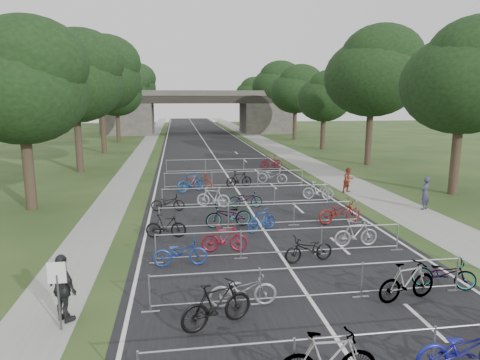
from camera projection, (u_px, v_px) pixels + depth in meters
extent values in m
cube|color=black|center=(205.00, 142.00, 57.54)|extent=(11.00, 140.00, 0.01)
cube|color=gray|center=(263.00, 141.00, 58.70)|extent=(3.00, 140.00, 0.01)
cube|color=gray|center=(148.00, 143.00, 56.46)|extent=(2.00, 140.00, 0.01)
cube|color=silver|center=(205.00, 142.00, 57.54)|extent=(0.12, 140.00, 0.00)
cube|color=#413D3A|center=(128.00, 119.00, 69.99)|extent=(8.00, 8.00, 5.00)
cube|color=#413D3A|center=(266.00, 118.00, 73.31)|extent=(8.00, 8.00, 5.00)
cube|color=black|center=(198.00, 100.00, 71.06)|extent=(30.00, 8.00, 1.20)
cube|color=#413D3A|center=(199.00, 93.00, 67.18)|extent=(30.00, 0.40, 0.90)
cube|color=#413D3A|center=(197.00, 94.00, 74.57)|extent=(30.00, 0.40, 0.90)
cylinder|color=#4C4C51|center=(59.00, 303.00, 10.76)|extent=(0.06, 0.06, 1.50)
cube|color=white|center=(57.00, 273.00, 10.61)|extent=(0.45, 0.04, 0.55)
cylinder|color=#33261C|center=(29.00, 170.00, 22.46)|extent=(0.56, 0.56, 4.20)
ellipsoid|color=black|center=(21.00, 90.00, 21.68)|extent=(6.72, 6.72, 5.51)
sphere|color=black|center=(28.00, 62.00, 21.03)|extent=(5.38, 5.38, 5.38)
sphere|color=black|center=(16.00, 107.00, 22.26)|extent=(4.37, 4.37, 4.37)
cylinder|color=#33261C|center=(455.00, 158.00, 25.97)|extent=(0.56, 0.56, 4.48)
ellipsoid|color=black|center=(462.00, 84.00, 25.14)|extent=(7.17, 7.17, 5.88)
sphere|color=black|center=(480.00, 58.00, 24.48)|extent=(5.73, 5.73, 5.73)
sphere|color=black|center=(448.00, 100.00, 25.73)|extent=(4.66, 4.66, 4.66)
cylinder|color=#33261C|center=(79.00, 142.00, 34.07)|extent=(0.56, 0.56, 4.72)
ellipsoid|color=black|center=(74.00, 83.00, 33.20)|extent=(7.56, 7.56, 6.20)
sphere|color=black|center=(80.00, 62.00, 32.51)|extent=(6.05, 6.05, 6.05)
sphere|color=black|center=(70.00, 95.00, 33.79)|extent=(4.91, 4.91, 4.91)
cylinder|color=#33261C|center=(369.00, 136.00, 37.57)|extent=(0.56, 0.56, 5.11)
ellipsoid|color=black|center=(372.00, 78.00, 36.63)|extent=(8.18, 8.18, 6.70)
sphere|color=black|center=(383.00, 57.00, 35.92)|extent=(6.54, 6.54, 6.54)
sphere|color=black|center=(364.00, 90.00, 37.23)|extent=(5.31, 5.31, 5.31)
cylinder|color=#33261C|center=(103.00, 129.00, 45.68)|extent=(0.56, 0.56, 5.25)
ellipsoid|color=black|center=(100.00, 79.00, 44.71)|extent=(8.40, 8.40, 6.89)
sphere|color=black|center=(104.00, 62.00, 43.99)|extent=(6.72, 6.72, 6.72)
sphere|color=black|center=(97.00, 90.00, 45.32)|extent=(5.46, 5.46, 5.46)
cylinder|color=#33261C|center=(323.00, 133.00, 49.34)|extent=(0.56, 0.56, 3.85)
ellipsoid|color=black|center=(324.00, 99.00, 48.63)|extent=(6.16, 6.16, 5.05)
sphere|color=black|center=(331.00, 88.00, 48.00)|extent=(4.93, 4.93, 4.93)
sphere|color=black|center=(318.00, 106.00, 49.19)|extent=(4.00, 4.00, 4.00)
cylinder|color=#33261C|center=(118.00, 126.00, 57.43)|extent=(0.56, 0.56, 4.20)
ellipsoid|color=black|center=(116.00, 95.00, 56.66)|extent=(6.72, 6.72, 5.51)
sphere|color=black|center=(120.00, 85.00, 56.01)|extent=(5.38, 5.38, 5.38)
sphere|color=black|center=(113.00, 102.00, 57.23)|extent=(4.37, 4.37, 4.37)
cylinder|color=#33261C|center=(295.00, 124.00, 60.94)|extent=(0.56, 0.56, 4.48)
ellipsoid|color=black|center=(295.00, 92.00, 60.12)|extent=(7.17, 7.17, 5.88)
sphere|color=black|center=(301.00, 82.00, 59.45)|extent=(5.73, 5.73, 5.73)
sphere|color=black|center=(291.00, 99.00, 60.70)|extent=(4.66, 4.66, 4.66)
cylinder|color=#33261C|center=(128.00, 120.00, 69.04)|extent=(0.56, 0.56, 4.72)
ellipsoid|color=black|center=(126.00, 91.00, 68.17)|extent=(7.56, 7.56, 6.20)
sphere|color=black|center=(129.00, 81.00, 67.49)|extent=(6.05, 6.05, 6.05)
sphere|color=black|center=(124.00, 97.00, 68.76)|extent=(4.91, 4.91, 4.91)
cylinder|color=#33261C|center=(276.00, 118.00, 72.54)|extent=(0.56, 0.56, 5.11)
ellipsoid|color=black|center=(276.00, 88.00, 71.60)|extent=(8.18, 8.18, 6.70)
sphere|color=black|center=(280.00, 78.00, 70.89)|extent=(6.54, 6.54, 6.54)
sphere|color=black|center=(272.00, 94.00, 72.20)|extent=(5.31, 5.31, 5.31)
cylinder|color=#33261C|center=(134.00, 115.00, 80.65)|extent=(0.56, 0.56, 5.25)
ellipsoid|color=black|center=(133.00, 88.00, 79.68)|extent=(8.40, 8.40, 6.89)
sphere|color=black|center=(136.00, 78.00, 78.96)|extent=(6.72, 6.72, 6.72)
sphere|color=black|center=(131.00, 93.00, 80.29)|extent=(5.46, 5.46, 5.46)
cylinder|color=#33261C|center=(262.00, 118.00, 84.32)|extent=(0.56, 0.56, 3.85)
ellipsoid|color=black|center=(262.00, 99.00, 83.61)|extent=(6.16, 6.16, 5.05)
sphere|color=black|center=(265.00, 92.00, 82.98)|extent=(4.93, 4.93, 4.93)
sphere|color=black|center=(259.00, 103.00, 84.17)|extent=(4.00, 4.00, 4.00)
cylinder|color=#33261C|center=(140.00, 116.00, 92.40)|extent=(0.56, 0.56, 4.20)
ellipsoid|color=black|center=(139.00, 96.00, 91.63)|extent=(6.72, 6.72, 5.51)
sphere|color=black|center=(141.00, 90.00, 90.98)|extent=(5.38, 5.38, 5.38)
sphere|color=black|center=(137.00, 100.00, 92.20)|extent=(4.37, 4.37, 4.37)
cylinder|color=#33261C|center=(251.00, 114.00, 95.92)|extent=(0.56, 0.56, 4.48)
ellipsoid|color=black|center=(251.00, 95.00, 95.09)|extent=(7.17, 7.17, 5.88)
sphere|color=black|center=(254.00, 88.00, 94.42)|extent=(5.73, 5.73, 5.73)
sphere|color=black|center=(249.00, 99.00, 95.67)|extent=(4.66, 4.66, 4.66)
cylinder|color=#A1A4A9|center=(367.00, 334.00, 8.77)|extent=(9.20, 0.04, 0.04)
cylinder|color=#A1A4A9|center=(433.00, 350.00, 9.09)|extent=(0.05, 0.05, 1.10)
cylinder|color=#A1A4A9|center=(312.00, 267.00, 12.27)|extent=(9.20, 0.04, 0.04)
cylinder|color=#A1A4A9|center=(311.00, 295.00, 12.43)|extent=(9.20, 0.04, 0.04)
cylinder|color=#A1A4A9|center=(150.00, 294.00, 11.70)|extent=(0.05, 0.05, 1.10)
cube|color=#A1A4A9|center=(151.00, 312.00, 11.80)|extent=(0.50, 0.08, 0.03)
cylinder|color=#A1A4A9|center=(260.00, 287.00, 12.14)|extent=(0.05, 0.05, 1.10)
cube|color=#A1A4A9|center=(259.00, 304.00, 12.24)|extent=(0.50, 0.08, 0.03)
cylinder|color=#A1A4A9|center=(362.00, 280.00, 12.59)|extent=(0.05, 0.05, 1.10)
cube|color=#A1A4A9|center=(361.00, 297.00, 12.69)|extent=(0.50, 0.08, 0.03)
cylinder|color=#A1A4A9|center=(457.00, 274.00, 13.03)|extent=(0.05, 0.05, 1.10)
cube|color=#A1A4A9|center=(455.00, 290.00, 13.13)|extent=(0.50, 0.08, 0.03)
cylinder|color=#A1A4A9|center=(282.00, 230.00, 15.77)|extent=(9.20, 0.04, 0.04)
cylinder|color=#A1A4A9|center=(281.00, 252.00, 15.93)|extent=(9.20, 0.04, 0.04)
cylinder|color=#A1A4A9|center=(156.00, 249.00, 15.20)|extent=(0.05, 0.05, 1.10)
cube|color=#A1A4A9|center=(156.00, 263.00, 15.30)|extent=(0.50, 0.08, 0.03)
cylinder|color=#A1A4A9|center=(241.00, 244.00, 15.64)|extent=(0.05, 0.05, 1.10)
cube|color=#A1A4A9|center=(241.00, 258.00, 15.74)|extent=(0.50, 0.08, 0.03)
cylinder|color=#A1A4A9|center=(321.00, 240.00, 16.08)|extent=(0.05, 0.05, 1.10)
cube|color=#A1A4A9|center=(321.00, 254.00, 16.18)|extent=(0.50, 0.08, 0.03)
cylinder|color=#A1A4A9|center=(397.00, 237.00, 16.53)|extent=(0.05, 0.05, 1.10)
cube|color=#A1A4A9|center=(396.00, 250.00, 16.63)|extent=(0.50, 0.08, 0.03)
cylinder|color=#A1A4A9|center=(262.00, 205.00, 19.46)|extent=(9.20, 0.04, 0.04)
cylinder|color=#A1A4A9|center=(261.00, 223.00, 19.62)|extent=(9.20, 0.04, 0.04)
cylinder|color=#A1A4A9|center=(160.00, 219.00, 18.89)|extent=(0.05, 0.05, 1.10)
cube|color=#A1A4A9|center=(160.00, 231.00, 18.99)|extent=(0.50, 0.08, 0.03)
cylinder|color=#A1A4A9|center=(228.00, 217.00, 19.33)|extent=(0.05, 0.05, 1.10)
cube|color=#A1A4A9|center=(228.00, 228.00, 19.43)|extent=(0.50, 0.08, 0.03)
cylinder|color=#A1A4A9|center=(294.00, 214.00, 19.78)|extent=(0.05, 0.05, 1.10)
cube|color=#A1A4A9|center=(294.00, 225.00, 19.88)|extent=(0.50, 0.08, 0.03)
cylinder|color=#A1A4A9|center=(357.00, 211.00, 20.22)|extent=(0.05, 0.05, 1.10)
cube|color=#A1A4A9|center=(356.00, 222.00, 20.32)|extent=(0.50, 0.08, 0.03)
cylinder|color=#A1A4A9|center=(247.00, 187.00, 23.35)|extent=(9.20, 0.04, 0.04)
cylinder|color=#A1A4A9|center=(247.00, 202.00, 23.51)|extent=(9.20, 0.04, 0.04)
cylinder|color=#A1A4A9|center=(162.00, 199.00, 22.78)|extent=(0.05, 0.05, 1.10)
cube|color=#A1A4A9|center=(163.00, 208.00, 22.88)|extent=(0.50, 0.08, 0.03)
cylinder|color=#A1A4A9|center=(219.00, 197.00, 23.22)|extent=(0.05, 0.05, 1.10)
cube|color=#A1A4A9|center=(220.00, 206.00, 23.32)|extent=(0.50, 0.08, 0.03)
cylinder|color=#A1A4A9|center=(275.00, 195.00, 23.66)|extent=(0.05, 0.05, 1.10)
cube|color=#A1A4A9|center=(274.00, 204.00, 23.76)|extent=(0.50, 0.08, 0.03)
cylinder|color=#A1A4A9|center=(328.00, 193.00, 24.10)|extent=(0.05, 0.05, 1.10)
cube|color=#A1A4A9|center=(327.00, 202.00, 24.20)|extent=(0.50, 0.08, 0.03)
cylinder|color=#A1A4A9|center=(235.00, 172.00, 28.20)|extent=(9.20, 0.04, 0.04)
cylinder|color=#A1A4A9|center=(235.00, 185.00, 28.37)|extent=(9.20, 0.04, 0.04)
cylinder|color=#A1A4A9|center=(165.00, 181.00, 27.63)|extent=(0.05, 0.05, 1.10)
cube|color=#A1A4A9|center=(165.00, 189.00, 27.73)|extent=(0.50, 0.08, 0.03)
cylinder|color=#A1A4A9|center=(212.00, 180.00, 28.08)|extent=(0.05, 0.05, 1.10)
cube|color=#A1A4A9|center=(212.00, 188.00, 28.18)|extent=(0.50, 0.08, 0.03)
cylinder|color=#A1A4A9|center=(258.00, 178.00, 28.52)|extent=(0.05, 0.05, 1.10)
cube|color=#A1A4A9|center=(258.00, 186.00, 28.62)|extent=(0.50, 0.08, 0.03)
cylinder|color=#A1A4A9|center=(302.00, 177.00, 28.96)|extent=(0.05, 0.05, 1.10)
cube|color=#A1A4A9|center=(302.00, 185.00, 29.06)|extent=(0.50, 0.08, 0.03)
cylinder|color=#A1A4A9|center=(225.00, 159.00, 34.03)|extent=(9.20, 0.04, 0.04)
cylinder|color=#A1A4A9|center=(225.00, 170.00, 34.20)|extent=(9.20, 0.04, 0.04)
cylinder|color=#A1A4A9|center=(166.00, 167.00, 33.46)|extent=(0.05, 0.05, 1.10)
cube|color=#A1A4A9|center=(167.00, 173.00, 33.56)|extent=(0.50, 0.08, 0.03)
cylinder|color=#A1A4A9|center=(206.00, 166.00, 33.90)|extent=(0.05, 0.05, 1.10)
cube|color=#A1A4A9|center=(206.00, 172.00, 34.01)|extent=(0.50, 0.08, 0.03)
cylinder|color=#A1A4A9|center=(244.00, 165.00, 34.35)|extent=(0.05, 0.05, 1.10)
cube|color=#A1A4A9|center=(244.00, 171.00, 34.45)|extent=(0.50, 0.08, 0.03)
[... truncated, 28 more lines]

